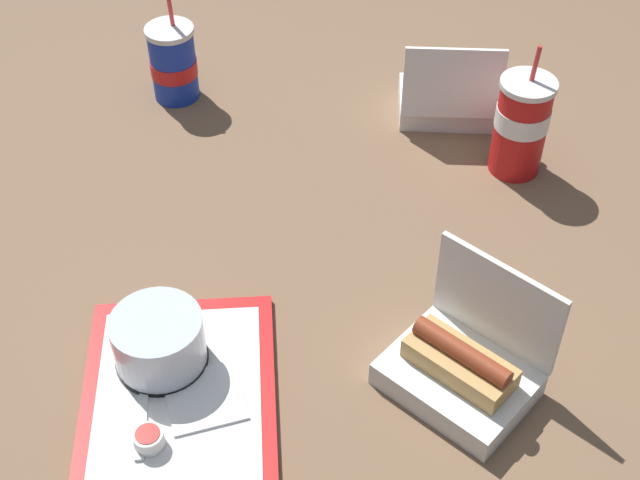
{
  "coord_description": "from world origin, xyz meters",
  "views": [
    {
      "loc": [
        -0.93,
        0.0,
        0.99
      ],
      "look_at": [
        0.05,
        -0.02,
        0.05
      ],
      "focal_mm": 50.0,
      "sensor_mm": 36.0,
      "label": 1
    }
  ],
  "objects": [
    {
      "name": "ground_plane",
      "position": [
        0.0,
        0.0,
        0.0
      ],
      "size": [
        3.2,
        3.2,
        0.0
      ],
      "primitive_type": "plane",
      "color": "brown"
    },
    {
      "name": "food_tray",
      "position": [
        -0.22,
        0.17,
        0.01
      ],
      "size": [
        0.38,
        0.28,
        0.01
      ],
      "color": "red",
      "rests_on": "ground_plane"
    },
    {
      "name": "cake_container",
      "position": [
        -0.15,
        0.2,
        0.05
      ],
      "size": [
        0.13,
        0.13,
        0.08
      ],
      "color": "black",
      "rests_on": "food_tray"
    },
    {
      "name": "ketchup_cup",
      "position": [
        -0.28,
        0.2,
        0.03
      ],
      "size": [
        0.04,
        0.04,
        0.02
      ],
      "color": "white",
      "rests_on": "food_tray"
    },
    {
      "name": "napkin_stack",
      "position": [
        -0.21,
        0.14,
        0.02
      ],
      "size": [
        0.12,
        0.12,
        0.0
      ],
      "primitive_type": "cube",
      "rotation": [
        0.0,
        0.0,
        0.27
      ],
      "color": "white",
      "rests_on": "food_tray"
    },
    {
      "name": "plastic_fork",
      "position": [
        -0.25,
        0.21,
        0.02
      ],
      "size": [
        0.11,
        0.02,
        0.0
      ],
      "primitive_type": "cube",
      "rotation": [
        0.0,
        0.0,
        0.05
      ],
      "color": "white",
      "rests_on": "food_tray"
    },
    {
      "name": "clamshell_hotdog_front",
      "position": [
        0.44,
        -0.27,
        0.04
      ],
      "size": [
        0.15,
        0.19,
        0.17
      ],
      "color": "white",
      "rests_on": "ground_plane"
    },
    {
      "name": "clamshell_hotdog_center",
      "position": [
        -0.19,
        -0.21,
        0.04
      ],
      "size": [
        0.24,
        0.24,
        0.18
      ],
      "color": "white",
      "rests_on": "ground_plane"
    },
    {
      "name": "soda_cup_back",
      "position": [
        0.51,
        0.24,
        0.07
      ],
      "size": [
        0.09,
        0.09,
        0.21
      ],
      "color": "#1938B7",
      "rests_on": "ground_plane"
    },
    {
      "name": "soda_cup_front",
      "position": [
        0.28,
        -0.37,
        0.09
      ],
      "size": [
        0.09,
        0.09,
        0.24
      ],
      "color": "red",
      "rests_on": "ground_plane"
    }
  ]
}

